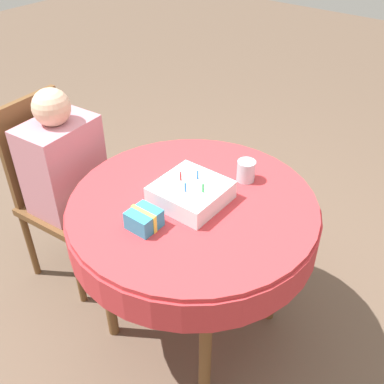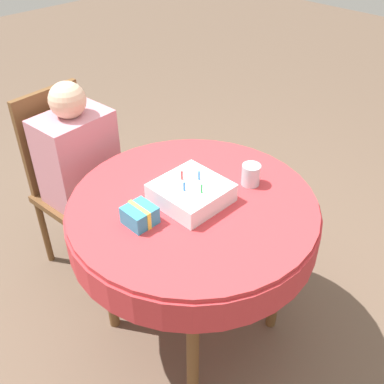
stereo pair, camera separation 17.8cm
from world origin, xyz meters
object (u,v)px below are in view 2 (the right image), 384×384
(person, at_px, (82,165))
(gift_box, at_px, (140,215))
(birthday_cake, at_px, (190,193))
(drinking_glass, at_px, (251,175))
(chair, at_px, (73,178))

(person, height_order, gift_box, person)
(birthday_cake, xyz_separation_m, gift_box, (-0.23, 0.04, -0.00))
(gift_box, bearing_deg, birthday_cake, -9.45)
(birthday_cake, relative_size, drinking_glass, 2.86)
(person, height_order, birthday_cake, person)
(person, relative_size, drinking_glass, 11.81)
(drinking_glass, height_order, gift_box, drinking_glass)
(birthday_cake, distance_m, gift_box, 0.23)
(chair, relative_size, gift_box, 8.71)
(chair, height_order, birthday_cake, chair)
(birthday_cake, bearing_deg, drinking_glass, -19.37)
(person, distance_m, drinking_glass, 0.89)
(person, relative_size, birthday_cake, 4.13)
(drinking_glass, relative_size, gift_box, 0.81)
(chair, bearing_deg, birthday_cake, -89.47)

